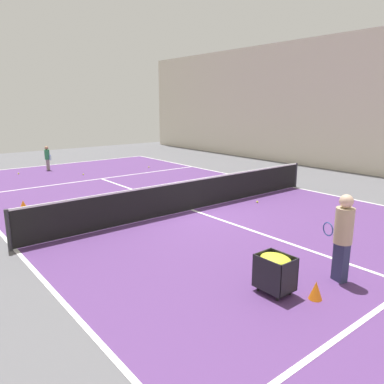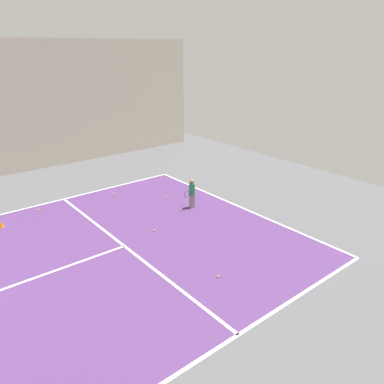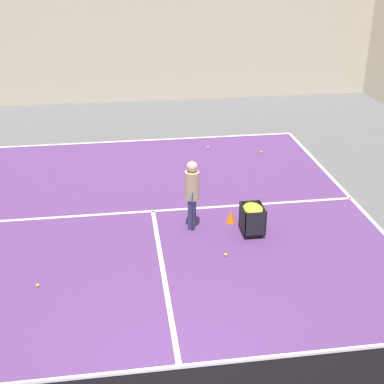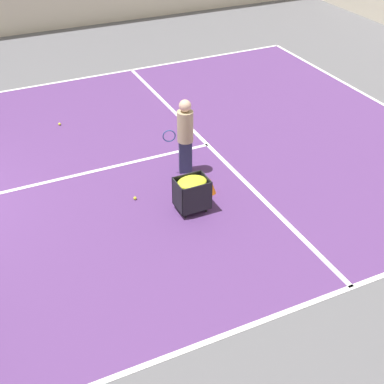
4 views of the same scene
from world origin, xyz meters
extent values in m
cube|color=white|center=(0.00, 12.15, 0.01)|extent=(10.81, 0.10, 0.00)
cube|color=white|center=(0.00, 6.68, 0.01)|extent=(10.81, 0.10, 0.00)
cube|color=#2D3351|center=(0.88, 5.69, 0.39)|extent=(0.24, 0.31, 0.78)
cylinder|color=tan|center=(0.88, 5.69, 1.13)|extent=(0.43, 0.43, 0.70)
sphere|color=beige|center=(0.88, 5.69, 1.61)|extent=(0.26, 0.26, 0.26)
torus|color=#2D478C|center=(0.83, 5.33, 0.96)|extent=(0.10, 0.28, 0.28)
cube|color=black|center=(2.26, 5.20, 0.11)|extent=(0.51, 0.64, 0.02)
cube|color=black|center=(2.26, 4.89, 0.41)|extent=(0.51, 0.02, 0.61)
cube|color=black|center=(2.26, 5.51, 0.41)|extent=(0.51, 0.02, 0.61)
cube|color=black|center=(2.02, 5.20, 0.41)|extent=(0.02, 0.64, 0.61)
cube|color=black|center=(2.50, 5.20, 0.41)|extent=(0.02, 0.64, 0.61)
ellipsoid|color=yellow|center=(2.26, 5.20, 0.66)|extent=(0.47, 0.60, 0.16)
cylinder|color=black|center=(2.08, 4.97, 0.05)|extent=(0.05, 0.05, 0.11)
cylinder|color=black|center=(2.44, 4.97, 0.05)|extent=(0.05, 0.05, 0.11)
cylinder|color=black|center=(2.08, 5.43, 0.05)|extent=(0.05, 0.05, 0.11)
cylinder|color=black|center=(2.44, 5.43, 0.05)|extent=(0.05, 0.05, 0.11)
cone|color=orange|center=(1.87, 5.81, 0.17)|extent=(0.24, 0.24, 0.34)
sphere|color=yellow|center=(1.44, 4.28, 0.04)|extent=(0.07, 0.07, 0.07)
sphere|color=yellow|center=(-2.57, 3.68, 0.04)|extent=(0.07, 0.07, 0.07)
camera|label=1|loc=(7.35, 9.12, 3.38)|focal=35.00mm
camera|label=2|loc=(-10.14, -1.43, 6.36)|focal=35.00mm
camera|label=3|loc=(-0.76, -5.65, 6.36)|focal=50.00mm
camera|label=4|loc=(10.14, 1.48, 6.36)|focal=50.00mm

